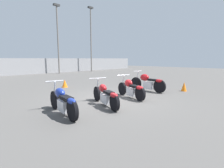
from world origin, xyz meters
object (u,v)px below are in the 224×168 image
motorcycle_slot_2 (131,89)px  motorcycle_slot_0 (63,101)px  light_pole_right (91,34)px  traffic_cone_near (65,83)px  motorcycle_slot_3 (148,82)px  light_pole_left (58,33)px  traffic_cone_far (184,87)px  motorcycle_slot_1 (105,95)px

motorcycle_slot_2 → motorcycle_slot_0: bearing=-163.0°
light_pole_right → traffic_cone_near: size_ratio=18.05×
motorcycle_slot_3 → traffic_cone_near: 4.86m
light_pole_left → motorcycle_slot_0: 16.26m
motorcycle_slot_2 → traffic_cone_near: motorcycle_slot_2 is taller
light_pole_left → motorcycle_slot_0: light_pole_left is taller
light_pole_left → light_pole_right: (4.74, -0.17, 0.34)m
motorcycle_slot_2 → traffic_cone_far: (3.20, -1.09, -0.17)m
motorcycle_slot_0 → motorcycle_slot_3: motorcycle_slot_3 is taller
traffic_cone_far → traffic_cone_near: bearing=122.0°
motorcycle_slot_3 → motorcycle_slot_2: bearing=-165.3°
light_pole_right → motorcycle_slot_2: bearing=-124.7°
light_pole_left → motorcycle_slot_2: 15.07m
light_pole_right → motorcycle_slot_1: light_pole_right is taller
motorcycle_slot_0 → motorcycle_slot_2: (3.27, -0.14, -0.01)m
light_pole_right → motorcycle_slot_2: (-9.39, -13.57, -4.44)m
motorcycle_slot_0 → traffic_cone_far: motorcycle_slot_0 is taller
motorcycle_slot_1 → motorcycle_slot_0: bearing=-166.5°
light_pole_right → motorcycle_slot_0: (-12.66, -13.43, -4.43)m
motorcycle_slot_0 → motorcycle_slot_2: size_ratio=1.10×
motorcycle_slot_1 → traffic_cone_far: bearing=10.1°
motorcycle_slot_2 → traffic_cone_near: (-0.38, 4.62, -0.18)m
traffic_cone_far → light_pole_left: bearing=84.4°
traffic_cone_near → traffic_cone_far: bearing=-58.0°
motorcycle_slot_2 → traffic_cone_far: motorcycle_slot_2 is taller
motorcycle_slot_1 → motorcycle_slot_3: size_ratio=0.95×
motorcycle_slot_0 → traffic_cone_near: (2.89, 4.49, -0.19)m
traffic_cone_far → motorcycle_slot_2: bearing=161.1°
motorcycle_slot_0 → motorcycle_slot_1: bearing=3.0°
motorcycle_slot_1 → traffic_cone_far: size_ratio=4.27×
motorcycle_slot_0 → traffic_cone_far: (6.47, -1.23, -0.18)m
motorcycle_slot_2 → traffic_cone_near: size_ratio=4.13×
motorcycle_slot_3 → motorcycle_slot_0: bearing=-173.1°
motorcycle_slot_0 → traffic_cone_near: motorcycle_slot_0 is taller
motorcycle_slot_3 → traffic_cone_near: (-2.29, 4.28, -0.23)m
traffic_cone_near → light_pole_left: bearing=61.1°
motorcycle_slot_3 → motorcycle_slot_1: bearing=-168.4°
light_pole_right → motorcycle_slot_1: 18.14m
motorcycle_slot_2 → traffic_cone_near: bearing=114.1°
motorcycle_slot_0 → motorcycle_slot_2: bearing=8.8°
traffic_cone_far → motorcycle_slot_0: bearing=169.2°
motorcycle_slot_1 → motorcycle_slot_3: bearing=28.6°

